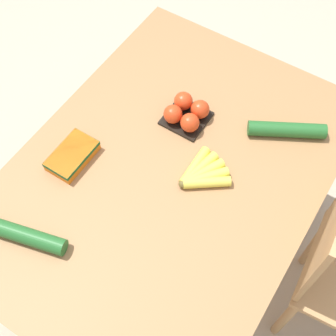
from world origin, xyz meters
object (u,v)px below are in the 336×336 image
banana_bunch (201,174)px  tomato_pack (186,113)px  cucumber_far (24,235)px  cucumber_near (287,130)px  carrot_bag (72,155)px

banana_bunch → tomato_pack: (-0.18, -0.17, 0.02)m
tomato_pack → cucumber_far: size_ratio=0.54×
cucumber_near → cucumber_far: bearing=-32.5°
banana_bunch → cucumber_near: 0.36m
banana_bunch → cucumber_far: bearing=-35.3°
banana_bunch → cucumber_far: size_ratio=0.63×
cucumber_far → carrot_bag: bearing=-168.8°
carrot_bag → cucumber_far: size_ratio=0.64×
banana_bunch → carrot_bag: bearing=-66.5°
tomato_pack → cucumber_far: (0.67, -0.18, -0.01)m
cucumber_near → cucumber_far: size_ratio=0.95×
carrot_bag → cucumber_far: bearing=11.2°
banana_bunch → cucumber_far: cucumber_far is taller
banana_bunch → tomato_pack: size_ratio=1.16×
banana_bunch → cucumber_far: (0.49, -0.35, 0.01)m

